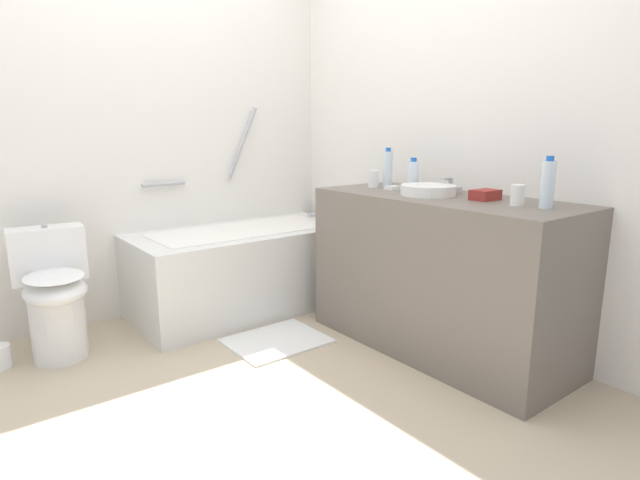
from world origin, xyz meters
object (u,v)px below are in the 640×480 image
object	(u,v)px
sink_basin	(428,190)
drinking_glass_0	(373,179)
sink_faucet	(450,186)
water_bottle_1	(388,169)
drinking_glass_1	(518,195)
water_bottle_0	(548,184)
bathtub	(246,266)
amenity_basket	(485,195)
toilet	(54,293)
water_bottle_2	(413,175)
bath_mat	(277,341)
soap_dish	(393,188)

from	to	relation	value
sink_basin	drinking_glass_0	bearing A→B (deg)	86.29
sink_faucet	water_bottle_1	xyz separation A→B (m)	(-0.08, 0.40, 0.07)
water_bottle_1	drinking_glass_0	xyz separation A→B (m)	(-0.07, 0.05, -0.06)
water_bottle_1	drinking_glass_1	xyz separation A→B (m)	(-0.06, -0.90, -0.06)
water_bottle_1	water_bottle_0	bearing A→B (deg)	-91.95
bathtub	amenity_basket	world-z (taller)	bathtub
toilet	water_bottle_2	world-z (taller)	water_bottle_2
bath_mat	bathtub	bearing A→B (deg)	75.88
bathtub	amenity_basket	xyz separation A→B (m)	(0.57, -1.42, 0.58)
drinking_glass_1	bathtub	bearing A→B (deg)	107.80
water_bottle_2	soap_dish	distance (m)	0.14
drinking_glass_0	soap_dish	bearing A→B (deg)	-85.18
soap_dish	water_bottle_1	bearing A→B (deg)	61.43
sink_basin	bath_mat	world-z (taller)	sink_basin
drinking_glass_0	water_bottle_0	bearing A→B (deg)	-88.01
water_bottle_0	water_bottle_1	world-z (taller)	water_bottle_1
water_bottle_2	bath_mat	xyz separation A→B (m)	(-0.73, 0.33, -0.92)
sink_basin	soap_dish	bearing A→B (deg)	81.86
bathtub	soap_dish	xyz separation A→B (m)	(0.53, -0.83, 0.56)
water_bottle_0	water_bottle_1	size ratio (longest dim) A/B	0.98
water_bottle_1	bath_mat	world-z (taller)	water_bottle_1
sink_faucet	bath_mat	xyz separation A→B (m)	(-0.81, 0.52, -0.87)
amenity_basket	bath_mat	size ratio (longest dim) A/B	0.26
toilet	amenity_basket	size ratio (longest dim) A/B	4.89
sink_faucet	soap_dish	distance (m)	0.33
sink_basin	drinking_glass_0	world-z (taller)	drinking_glass_0
water_bottle_0	soap_dish	xyz separation A→B (m)	(-0.02, 0.92, -0.10)
sink_faucet	water_bottle_0	xyz separation A→B (m)	(-0.11, -0.62, 0.07)
water_bottle_2	drinking_glass_0	size ratio (longest dim) A/B	1.85
water_bottle_1	water_bottle_2	xyz separation A→B (m)	(-0.01, -0.21, -0.02)
water_bottle_0	bath_mat	xyz separation A→B (m)	(-0.70, 1.14, -0.94)
water_bottle_0	toilet	bearing A→B (deg)	135.14
water_bottle_1	bath_mat	size ratio (longest dim) A/B	0.44
water_bottle_0	soap_dish	distance (m)	0.92
sink_basin	water_bottle_2	bearing A→B (deg)	64.53
water_bottle_0	bath_mat	size ratio (longest dim) A/B	0.43
bathtub	sink_basin	xyz separation A→B (m)	(0.48, -1.12, 0.58)
sink_faucet	amenity_basket	distance (m)	0.31
amenity_basket	drinking_glass_0	bearing A→B (deg)	94.13
sink_faucet	drinking_glass_0	world-z (taller)	drinking_glass_0
water_bottle_2	drinking_glass_1	xyz separation A→B (m)	(-0.05, -0.69, -0.04)
drinking_glass_1	amenity_basket	bearing A→B (deg)	77.21
sink_basin	soap_dish	distance (m)	0.30
water_bottle_0	bath_mat	distance (m)	1.64
sink_basin	drinking_glass_1	distance (m)	0.50
sink_faucet	toilet	bearing A→B (deg)	149.28
toilet	water_bottle_1	world-z (taller)	water_bottle_1
drinking_glass_0	drinking_glass_1	size ratio (longest dim) A/B	1.05
drinking_glass_1	soap_dish	xyz separation A→B (m)	(0.01, 0.79, -0.04)
toilet	water_bottle_1	distance (m)	1.97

